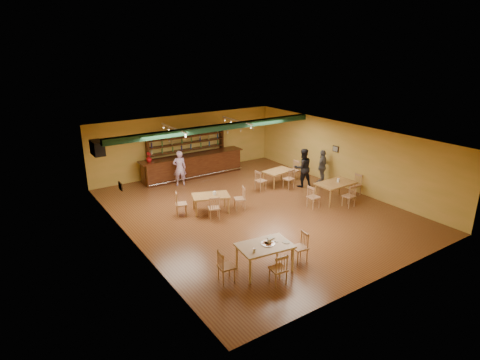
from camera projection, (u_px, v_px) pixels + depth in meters
floor at (255, 210)px, 15.92m from camera, size 12.00×12.00×0.00m
ceiling_beam at (218, 128)px, 17.19m from camera, size 10.00×0.30×0.25m
track_rail_left at (174, 128)px, 16.70m from camera, size 0.05×2.50×0.05m
track_rail_right at (237, 121)px, 18.38m from camera, size 0.05×2.50×0.05m
ac_unit at (98, 148)px, 15.94m from camera, size 0.34×0.70×0.48m
picture_left at (120, 186)px, 13.55m from camera, size 0.04×0.34×0.28m
picture_right at (336, 149)px, 18.37m from camera, size 0.04×0.34×0.28m
bar_counter at (193, 166)px, 19.74m from camera, size 5.40×0.85×1.13m
back_bar_hutch at (187, 152)px, 20.05m from camera, size 4.18×0.40×2.28m
poinsettia at (149, 157)px, 18.30m from camera, size 0.33×0.33×0.46m
dining_table_a at (211, 204)px, 15.60m from camera, size 1.63×1.29×0.71m
dining_table_b at (278, 178)px, 18.66m from camera, size 1.50×1.02×0.70m
dining_table_d at (335, 192)px, 16.70m from camera, size 1.65×1.01×0.82m
near_table at (265, 258)px, 11.53m from camera, size 1.67×1.19×0.83m
pizza_tray at (268, 244)px, 11.45m from camera, size 0.44×0.44×0.01m
parmesan_shaker at (254, 250)px, 10.98m from camera, size 0.08×0.08×0.11m
napkin_stack at (271, 238)px, 11.77m from camera, size 0.20×0.15×0.03m
pizza_server at (271, 241)px, 11.58m from camera, size 0.28×0.30×0.00m
side_plate at (286, 242)px, 11.54m from camera, size 0.25×0.25×0.01m
patron_bar at (180, 168)px, 18.42m from camera, size 0.71×0.58×1.68m
patron_right_a at (303, 168)px, 18.27m from camera, size 1.02×0.88×1.80m
patron_right_b at (322, 167)px, 18.77m from camera, size 1.03×0.77×1.62m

